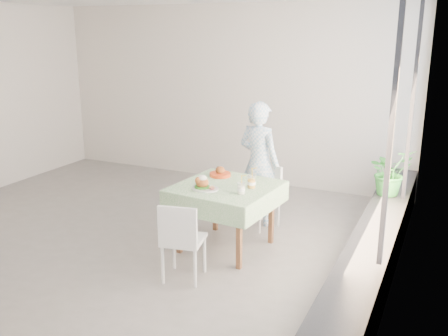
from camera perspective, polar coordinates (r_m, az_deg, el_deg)
The scene contains 14 objects.
floor at distance 6.34m, azimuth -9.36°, elevation -6.93°, with size 6.00×6.00×0.00m, color #63605E.
wall_back at distance 8.11m, azimuth 0.23°, elevation 8.44°, with size 6.00×0.02×2.80m, color beige.
wall_right at distance 4.93m, azimuth 20.16°, elevation 2.84°, with size 0.02×5.00×2.80m, color beige.
window_pane at distance 4.88m, azimuth 20.08°, elevation 5.74°, with size 0.01×4.80×2.18m, color #D1E0F9.
window_ledge at distance 5.30m, azimuth 16.83°, elevation -9.14°, with size 0.40×4.80×0.50m, color black.
cafe_table at distance 5.60m, azimuth 0.25°, elevation -4.76°, with size 1.14×1.14×0.74m.
chair_far at distance 6.30m, azimuth 4.29°, elevation -4.57°, with size 0.50×0.50×0.78m.
chair_near at distance 5.02m, azimuth -4.65°, elevation -9.92°, with size 0.45×0.45×0.81m.
diner at distance 6.27m, azimuth 4.02°, elevation 0.54°, with size 0.57×0.38×1.57m, color #89B8DB.
main_dish at distance 5.37m, azimuth -2.35°, elevation -1.91°, with size 0.31×0.31×0.16m.
juice_cup_orange at distance 5.41m, azimuth 3.16°, elevation -1.65°, with size 0.10×0.10×0.27m.
juice_cup_lemonade at distance 5.21m, azimuth 1.97°, elevation -2.39°, with size 0.09×0.09×0.24m.
second_dish at distance 5.84m, azimuth -0.45°, elevation -0.61°, with size 0.25×0.25×0.12m.
potted_plant at distance 6.21m, azimuth 18.44°, elevation -0.41°, with size 0.50×0.44×0.56m, color #26732A.
Camera 1 is at (3.37, -4.81, 2.40)m, focal length 40.00 mm.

